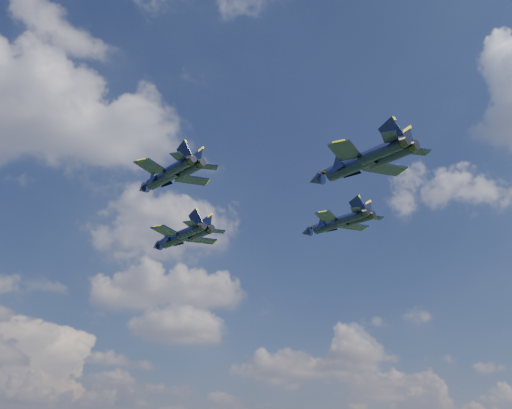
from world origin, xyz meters
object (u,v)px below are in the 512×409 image
object	(u,v)px
jet_lead	(175,239)
jet_right	(329,225)
jet_left	(162,178)
jet_slot	(348,166)

from	to	relation	value
jet_lead	jet_right	size ratio (longest dim) A/B	1.07
jet_lead	jet_left	xyz separation A→B (m)	(-5.70, -23.61, 0.10)
jet_left	jet_slot	world-z (taller)	jet_slot
jet_left	jet_slot	size ratio (longest dim) A/B	0.82
jet_right	jet_slot	size ratio (longest dim) A/B	0.87
jet_left	jet_right	distance (m)	31.86
jet_right	jet_left	bearing A→B (deg)	178.05
jet_lead	jet_left	distance (m)	24.28
jet_left	jet_slot	xyz separation A→B (m)	(21.72, -9.17, 0.47)
jet_lead	jet_right	world-z (taller)	jet_right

